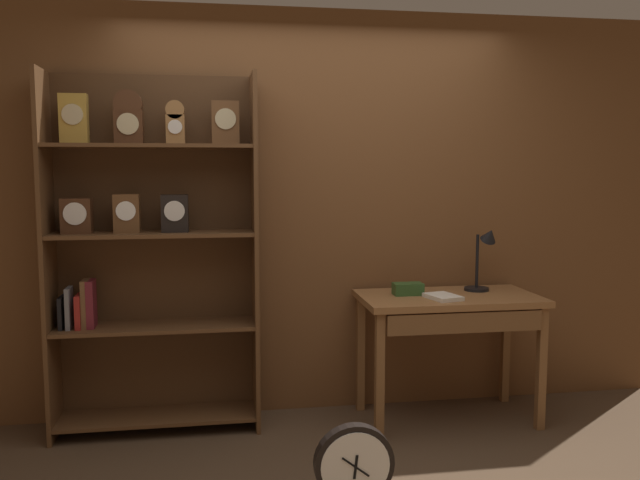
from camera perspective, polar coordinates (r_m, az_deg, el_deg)
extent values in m
cube|color=brown|center=(4.34, -0.44, 2.28)|extent=(4.80, 0.05, 2.60)
cube|color=brown|center=(4.17, -22.29, -1.42)|extent=(0.02, 0.35, 2.16)
cube|color=brown|center=(4.07, -5.60, -1.16)|extent=(0.03, 0.35, 2.16)
cube|color=#4B2F1A|center=(4.24, -13.86, -1.01)|extent=(1.22, 0.01, 2.16)
cube|color=brown|center=(4.32, -13.69, -14.48)|extent=(1.17, 0.33, 0.02)
cube|color=brown|center=(4.15, -13.89, -7.22)|extent=(1.17, 0.33, 0.02)
cube|color=brown|center=(4.06, -14.09, 0.50)|extent=(1.17, 0.33, 0.02)
cube|color=brown|center=(4.04, -14.29, 7.82)|extent=(1.17, 0.33, 0.02)
cube|color=#B28C38|center=(4.12, -20.36, 9.72)|extent=(0.16, 0.07, 0.28)
cylinder|color=#C6B78C|center=(4.09, -20.49, 10.07)|extent=(0.12, 0.01, 0.12)
cube|color=#472816|center=(4.10, -20.15, 1.95)|extent=(0.17, 0.10, 0.21)
cylinder|color=silver|center=(4.04, -20.30, 2.13)|extent=(0.13, 0.01, 0.13)
cube|color=#472816|center=(4.07, -16.08, 9.30)|extent=(0.16, 0.08, 0.20)
cylinder|color=#472816|center=(4.08, -16.14, 11.14)|extent=(0.16, 0.08, 0.16)
cylinder|color=#C6B78C|center=(4.02, -16.17, 9.56)|extent=(0.12, 0.01, 0.12)
cube|color=brown|center=(4.05, -16.23, 2.20)|extent=(0.15, 0.10, 0.23)
cylinder|color=white|center=(4.00, -16.33, 2.41)|extent=(0.11, 0.01, 0.11)
cube|color=olive|center=(4.04, -12.28, 9.23)|extent=(0.11, 0.11, 0.17)
cylinder|color=olive|center=(4.05, -12.32, 10.83)|extent=(0.11, 0.11, 0.11)
cylinder|color=silver|center=(3.98, -12.33, 9.47)|extent=(0.08, 0.01, 0.08)
cube|color=black|center=(4.02, -12.34, 2.24)|extent=(0.16, 0.09, 0.22)
cylinder|color=silver|center=(3.98, -12.38, 2.45)|extent=(0.12, 0.01, 0.12)
cube|color=brown|center=(4.02, -8.12, 9.91)|extent=(0.16, 0.10, 0.25)
cylinder|color=#C6B78C|center=(3.97, -8.11, 10.25)|extent=(0.12, 0.01, 0.12)
cube|color=black|center=(4.21, -21.23, -5.79)|extent=(0.02, 0.17, 0.19)
cube|color=slate|center=(4.18, -20.72, -5.48)|extent=(0.03, 0.14, 0.24)
cube|color=maroon|center=(4.18, -19.93, -5.75)|extent=(0.03, 0.16, 0.20)
cube|color=brown|center=(4.18, -19.41, -5.16)|extent=(0.04, 0.15, 0.28)
cube|color=maroon|center=(4.17, -19.03, -5.19)|extent=(0.04, 0.14, 0.28)
cube|color=brown|center=(4.26, 10.98, -4.93)|extent=(1.11, 0.60, 0.04)
cube|color=brown|center=(3.98, 5.13, -11.62)|extent=(0.05, 0.05, 0.76)
cube|color=brown|center=(4.33, 18.45, -10.42)|extent=(0.05, 0.05, 0.76)
cube|color=brown|center=(4.44, 3.50, -9.68)|extent=(0.05, 0.05, 0.76)
cube|color=brown|center=(4.76, 15.61, -8.80)|extent=(0.05, 0.05, 0.76)
cube|color=brown|center=(4.02, 12.35, -6.94)|extent=(0.95, 0.03, 0.12)
cylinder|color=black|center=(4.45, 13.27, -4.11)|extent=(0.16, 0.16, 0.02)
cylinder|color=black|center=(4.42, 13.33, -1.77)|extent=(0.02, 0.02, 0.35)
cone|color=black|center=(4.37, 14.36, 0.41)|extent=(0.12, 0.14, 0.12)
cube|color=#2D5123|center=(4.21, 7.55, -4.18)|extent=(0.18, 0.10, 0.08)
cube|color=silver|center=(4.12, 10.51, -4.82)|extent=(0.21, 0.25, 0.02)
cylinder|color=black|center=(3.27, 2.93, -18.60)|extent=(0.38, 0.06, 0.38)
cylinder|color=white|center=(3.24, 3.06, -18.85)|extent=(0.33, 0.01, 0.33)
cube|color=black|center=(3.23, 3.08, -18.88)|extent=(0.03, 0.01, 0.11)
cube|color=black|center=(3.23, 3.08, -18.88)|extent=(0.13, 0.01, 0.10)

